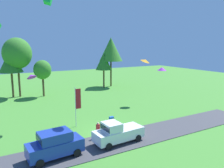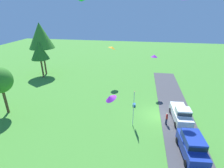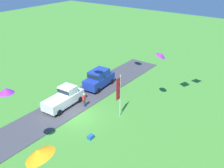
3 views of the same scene
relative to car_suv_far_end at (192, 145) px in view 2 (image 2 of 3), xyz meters
The scene contains 13 objects.
ground_plane 7.34m from the car_suv_far_end, 21.87° to the left, with size 120.00×120.00×0.00m, color #478E33.
pavement_strip 6.83m from the car_suv_far_end, ahead, with size 36.00×4.40×0.06m, color #424247.
car_suv_far_end is the anchor object (origin of this frame).
car_pickup_near_entrance 5.98m from the car_suv_far_end, ahead, with size 5.10×2.27×2.14m.
person_beside_suv 5.21m from the car_suv_far_end, 20.81° to the left, with size 0.36×0.24×1.71m.
tree_left_of_center 24.42m from the car_suv_far_end, 80.28° to the left, with size 3.20×3.20×6.75m.
tree_center_back 31.99m from the car_suv_far_end, 55.59° to the left, with size 3.63×3.63×7.67m.
tree_far_left 34.10m from the car_suv_far_end, 53.07° to the left, with size 5.29×5.29×11.17m.
flag_banner 7.59m from the car_suv_far_end, 54.98° to the left, with size 0.71×0.08×4.73m.
cooler_box 10.78m from the car_suv_far_end, 34.83° to the left, with size 0.56×0.40×0.40m, color blue.
kite_delta_low_drifter 21.70m from the car_suv_far_end, 31.81° to the left, with size 1.50×1.50×0.36m, color orange.
kite_delta_topmost 15.79m from the car_suv_far_end, 13.18° to the left, with size 1.13×1.13×0.40m, color purple.
kite_delta_high_left 9.43m from the car_suv_far_end, 92.09° to the left, with size 1.12×1.12×0.35m, color purple.
Camera 2 is at (-21.28, 2.89, 13.65)m, focal length 28.00 mm.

